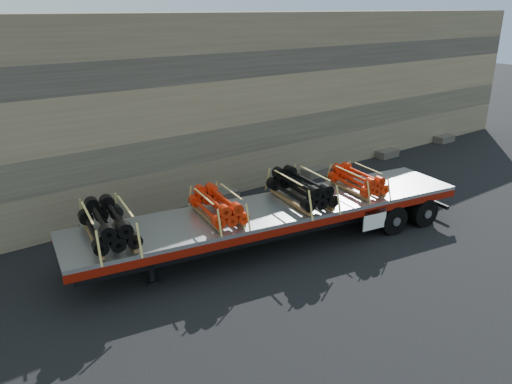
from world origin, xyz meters
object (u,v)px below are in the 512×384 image
bundle_front (108,225)px  bundle_midrear (301,189)px  bundle_midfront (218,206)px  trailer (275,226)px  bundle_rear (358,181)px

bundle_front → bundle_midrear: bundle_midrear is taller
bundle_midfront → bundle_midrear: bearing=-0.0°
trailer → bundle_midfront: bearing=180.0°
bundle_midfront → bundle_midrear: size_ratio=0.87×
bundle_midrear → bundle_rear: bundle_midrear is taller
trailer → bundle_rear: (3.15, -0.55, 1.01)m
bundle_midrear → bundle_rear: size_ratio=1.20×
bundle_midrear → trailer: bearing=180.0°
trailer → bundle_midfront: size_ratio=6.16×
bundle_rear → trailer: bearing=180.0°
bundle_front → bundle_midrear: (5.97, -1.05, 0.00)m
bundle_front → bundle_midrear: 6.06m
bundle_midrear → bundle_front: bearing=180.0°
trailer → bundle_midrear: bearing=-0.0°
bundle_front → bundle_rear: (8.20, -1.43, -0.07)m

